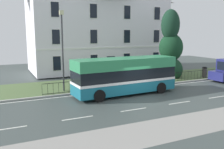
{
  "coord_description": "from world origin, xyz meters",
  "views": [
    {
      "loc": [
        -10.27,
        -15.91,
        5.23
      ],
      "look_at": [
        -1.12,
        3.58,
        1.56
      ],
      "focal_mm": 39.52,
      "sensor_mm": 36.0,
      "label": 1
    }
  ],
  "objects_px": {
    "evergreen_tree": "(169,53)",
    "single_decker_bus": "(125,75)",
    "street_lamp_post": "(62,46)",
    "georgian_townhouse": "(98,28)",
    "litter_bin": "(204,72)"
  },
  "relations": [
    {
      "from": "street_lamp_post",
      "to": "single_decker_bus",
      "type": "bearing_deg",
      "value": -33.45
    },
    {
      "from": "evergreen_tree",
      "to": "street_lamp_post",
      "type": "relative_size",
      "value": 1.19
    },
    {
      "from": "single_decker_bus",
      "to": "litter_bin",
      "type": "bearing_deg",
      "value": 10.42
    },
    {
      "from": "georgian_townhouse",
      "to": "evergreen_tree",
      "type": "relative_size",
      "value": 2.22
    },
    {
      "from": "evergreen_tree",
      "to": "single_decker_bus",
      "type": "height_order",
      "value": "evergreen_tree"
    },
    {
      "from": "evergreen_tree",
      "to": "street_lamp_post",
      "type": "distance_m",
      "value": 12.99
    },
    {
      "from": "georgian_townhouse",
      "to": "litter_bin",
      "type": "relative_size",
      "value": 15.03
    },
    {
      "from": "street_lamp_post",
      "to": "litter_bin",
      "type": "bearing_deg",
      "value": -0.89
    },
    {
      "from": "georgian_townhouse",
      "to": "single_decker_bus",
      "type": "bearing_deg",
      "value": -102.89
    },
    {
      "from": "georgian_townhouse",
      "to": "evergreen_tree",
      "type": "height_order",
      "value": "georgian_townhouse"
    },
    {
      "from": "evergreen_tree",
      "to": "street_lamp_post",
      "type": "height_order",
      "value": "evergreen_tree"
    },
    {
      "from": "georgian_townhouse",
      "to": "litter_bin",
      "type": "bearing_deg",
      "value": -52.16
    },
    {
      "from": "evergreen_tree",
      "to": "single_decker_bus",
      "type": "distance_m",
      "value": 9.57
    },
    {
      "from": "georgian_townhouse",
      "to": "evergreen_tree",
      "type": "xyz_separation_m",
      "value": [
        5.07,
        -9.28,
        -2.98
      ]
    },
    {
      "from": "georgian_townhouse",
      "to": "evergreen_tree",
      "type": "distance_m",
      "value": 10.99
    }
  ]
}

